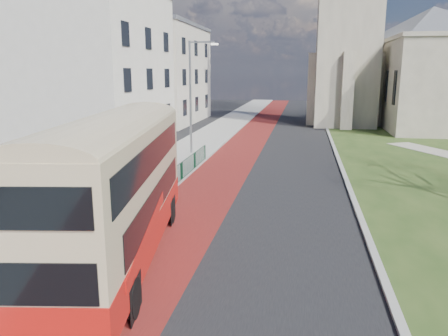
# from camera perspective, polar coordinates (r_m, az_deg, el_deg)

# --- Properties ---
(ground) EXTENTS (160.00, 160.00, 0.00)m
(ground) POSITION_cam_1_polar(r_m,az_deg,el_deg) (14.70, -4.90, -11.76)
(ground) COLOR black
(ground) RESTS_ON ground
(road_carriageway) EXTENTS (9.00, 120.00, 0.01)m
(road_carriageway) POSITION_cam_1_polar(r_m,az_deg,el_deg) (33.52, 6.56, 2.10)
(road_carriageway) COLOR black
(road_carriageway) RESTS_ON ground
(bus_lane) EXTENTS (3.40, 120.00, 0.01)m
(bus_lane) POSITION_cam_1_polar(r_m,az_deg,el_deg) (33.80, 1.99, 2.26)
(bus_lane) COLOR #591414
(bus_lane) RESTS_ON ground
(pavement_west) EXTENTS (4.00, 120.00, 0.12)m
(pavement_west) POSITION_cam_1_polar(r_m,az_deg,el_deg) (34.53, -4.26, 2.54)
(pavement_west) COLOR gray
(pavement_west) RESTS_ON ground
(kerb_west) EXTENTS (0.25, 120.00, 0.13)m
(kerb_west) POSITION_cam_1_polar(r_m,az_deg,el_deg) (34.09, -1.01, 2.46)
(kerb_west) COLOR #999993
(kerb_west) RESTS_ON ground
(kerb_east) EXTENTS (0.25, 80.00, 0.13)m
(kerb_east) POSITION_cam_1_polar(r_m,az_deg,el_deg) (35.50, 14.22, 2.48)
(kerb_east) COLOR #999993
(kerb_east) RESTS_ON ground
(pedestrian_railing) EXTENTS (0.07, 24.00, 1.12)m
(pedestrian_railing) POSITION_cam_1_polar(r_m,az_deg,el_deg) (18.94, -10.42, -4.49)
(pedestrian_railing) COLOR #0C3821
(pedestrian_railing) RESTS_ON ground
(gothic_church) EXTENTS (16.38, 18.00, 40.00)m
(gothic_church) POSITION_cam_1_polar(r_m,az_deg,el_deg) (52.18, 21.39, 19.55)
(gothic_church) COLOR gray
(gothic_church) RESTS_ON ground
(street_block_near) EXTENTS (10.30, 14.30, 13.00)m
(street_block_near) POSITION_cam_1_polar(r_m,az_deg,el_deg) (39.10, -16.86, 12.72)
(street_block_near) COLOR beige
(street_block_near) RESTS_ON ground
(street_block_far) EXTENTS (10.30, 16.30, 11.50)m
(street_block_far) POSITION_cam_1_polar(r_m,az_deg,el_deg) (53.86, -8.95, 12.11)
(street_block_far) COLOR beige
(street_block_far) RESTS_ON ground
(streetlamp) EXTENTS (2.13, 0.18, 8.00)m
(streetlamp) POSITION_cam_1_polar(r_m,az_deg,el_deg) (31.95, -4.16, 9.92)
(streetlamp) COLOR gray
(streetlamp) RESTS_ON pavement_west
(bus) EXTENTS (4.25, 11.18, 4.57)m
(bus) POSITION_cam_1_polar(r_m,az_deg,el_deg) (14.06, -14.00, -1.97)
(bus) COLOR #B61510
(bus) RESTS_ON ground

